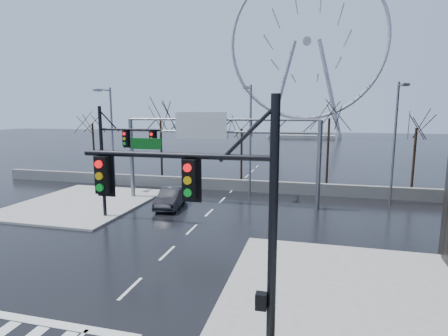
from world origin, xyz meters
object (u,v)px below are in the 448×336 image
(signal_mast_near, at_px, (222,214))
(signal_mast_far, at_px, (116,152))
(ferris_wheel, at_px, (307,48))
(sign_gantry, at_px, (215,142))
(car, at_px, (171,198))

(signal_mast_near, height_order, signal_mast_far, same)
(ferris_wheel, bearing_deg, signal_mast_near, -89.92)
(sign_gantry, xyz_separation_m, ferris_wheel, (5.38, 80.04, 20.95))
(signal_mast_far, height_order, car, signal_mast_far)
(ferris_wheel, relative_size, car, 10.78)
(signal_mast_far, bearing_deg, ferris_wheel, 82.80)
(signal_mast_far, distance_m, car, 6.11)
(sign_gantry, height_order, car, sign_gantry)
(car, bearing_deg, sign_gantry, 27.81)
(signal_mast_near, relative_size, sign_gantry, 0.49)
(car, bearing_deg, ferris_wheel, 77.19)
(sign_gantry, bearing_deg, ferris_wheel, 86.16)
(ferris_wheel, distance_m, car, 86.41)
(sign_gantry, bearing_deg, signal_mast_near, -73.81)
(signal_mast_near, relative_size, ferris_wheel, 0.16)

